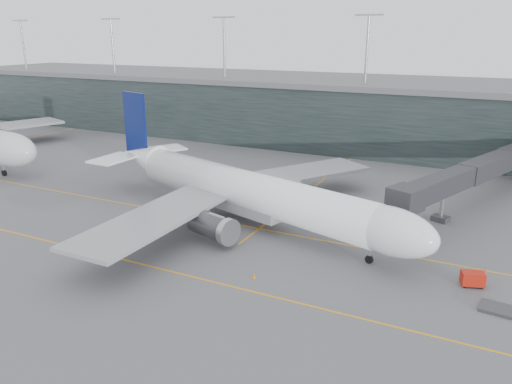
% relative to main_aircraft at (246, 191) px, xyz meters
% --- Properties ---
extents(ground, '(320.00, 320.00, 0.00)m').
position_rel_main_aircraft_xyz_m(ground, '(-2.13, 2.34, -4.55)').
color(ground, '#57575C').
rests_on(ground, ground).
extents(taxiline_a, '(160.00, 0.25, 0.02)m').
position_rel_main_aircraft_xyz_m(taxiline_a, '(-2.13, -1.66, -4.54)').
color(taxiline_a, orange).
rests_on(taxiline_a, ground).
extents(taxiline_b, '(160.00, 0.25, 0.02)m').
position_rel_main_aircraft_xyz_m(taxiline_b, '(-2.13, -17.66, -4.54)').
color(taxiline_b, orange).
rests_on(taxiline_b, ground).
extents(taxiline_lead_main, '(0.25, 60.00, 0.02)m').
position_rel_main_aircraft_xyz_m(taxiline_lead_main, '(2.87, 22.34, -4.54)').
color(taxiline_lead_main, orange).
rests_on(taxiline_lead_main, ground).
extents(taxiline_lead_adj, '(0.25, 60.00, 0.02)m').
position_rel_main_aircraft_xyz_m(taxiline_lead_adj, '(-77.13, 22.34, -4.54)').
color(taxiline_lead_adj, orange).
rests_on(taxiline_lead_adj, ground).
extents(terminal, '(240.00, 36.00, 29.00)m').
position_rel_main_aircraft_xyz_m(terminal, '(-2.13, 60.33, 3.07)').
color(terminal, black).
rests_on(terminal, ground).
extents(main_aircraft, '(56.70, 52.14, 16.20)m').
position_rel_main_aircraft_xyz_m(main_aircraft, '(0.00, 0.00, 0.00)').
color(main_aircraft, white).
rests_on(main_aircraft, ground).
extents(jet_bridge, '(20.19, 45.76, 7.27)m').
position_rel_main_aircraft_xyz_m(jet_bridge, '(27.84, 26.93, 0.90)').
color(jet_bridge, '#29292E').
rests_on(jet_bridge, ground).
extents(gse_cart, '(2.65, 2.13, 1.57)m').
position_rel_main_aircraft_xyz_m(gse_cart, '(30.20, -6.20, -3.67)').
color(gse_cart, '#B21B0C').
rests_on(gse_cart, ground).
extents(baggage_dolly, '(3.24, 2.69, 0.30)m').
position_rel_main_aircraft_xyz_m(baggage_dolly, '(32.69, -10.34, -4.36)').
color(baggage_dolly, '#343338').
rests_on(baggage_dolly, ground).
extents(uld_a, '(2.06, 1.76, 1.67)m').
position_rel_main_aircraft_xyz_m(uld_a, '(-7.17, 13.19, -3.67)').
color(uld_a, '#38393E').
rests_on(uld_a, ground).
extents(uld_b, '(2.19, 1.96, 1.65)m').
position_rel_main_aircraft_xyz_m(uld_b, '(-4.48, 13.93, -3.68)').
color(uld_b, '#38393E').
rests_on(uld_b, ground).
extents(uld_c, '(2.37, 1.98, 2.00)m').
position_rel_main_aircraft_xyz_m(uld_c, '(-1.83, 11.84, -3.49)').
color(uld_c, '#38393E').
rests_on(uld_c, ground).
extents(cone_nose, '(0.40, 0.40, 0.63)m').
position_rel_main_aircraft_xyz_m(cone_nose, '(31.31, -2.55, -4.23)').
color(cone_nose, red).
rests_on(cone_nose, ground).
extents(cone_wing_stbd, '(0.40, 0.40, 0.63)m').
position_rel_main_aircraft_xyz_m(cone_wing_stbd, '(8.78, -14.98, -4.23)').
color(cone_wing_stbd, orange).
rests_on(cone_wing_stbd, ground).
extents(cone_wing_port, '(0.39, 0.39, 0.61)m').
position_rel_main_aircraft_xyz_m(cone_wing_port, '(8.23, 13.73, -4.24)').
color(cone_wing_port, '#DE5F0C').
rests_on(cone_wing_port, ground).
extents(cone_tail, '(0.48, 0.48, 0.77)m').
position_rel_main_aircraft_xyz_m(cone_tail, '(-10.32, -9.26, -4.16)').
color(cone_tail, '#FA5C0D').
rests_on(cone_tail, ground).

